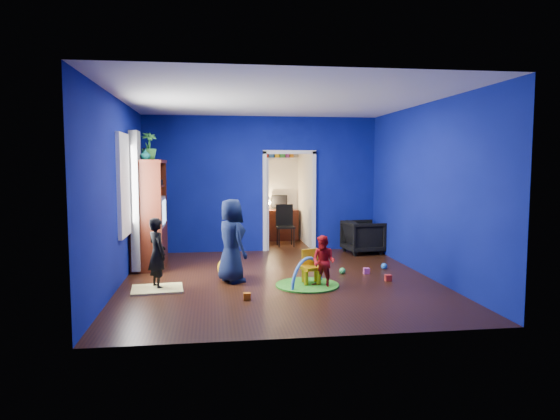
{
  "coord_description": "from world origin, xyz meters",
  "views": [
    {
      "loc": [
        -1.07,
        -7.94,
        1.89
      ],
      "look_at": [
        0.08,
        0.4,
        1.11
      ],
      "focal_mm": 32.0,
      "sensor_mm": 36.0,
      "label": 1
    }
  ],
  "objects": [
    {
      "name": "desk_monitor",
      "position": [
        0.6,
        4.38,
        0.95
      ],
      "size": [
        0.4,
        0.05,
        0.32
      ],
      "primitive_type": "cube",
      "color": "black",
      "rests_on": "study_desk"
    },
    {
      "name": "armchair",
      "position": [
        2.1,
        2.18,
        0.35
      ],
      "size": [
        0.85,
        0.83,
        0.7
      ],
      "primitive_type": "imported",
      "rotation": [
        0.0,
        0.0,
        1.7
      ],
      "color": "black",
      "rests_on": "floor"
    },
    {
      "name": "doorway",
      "position": [
        0.6,
        2.75,
        1.05
      ],
      "size": [
        1.16,
        0.1,
        2.1
      ],
      "primitive_type": "cube",
      "color": "white",
      "rests_on": "floor"
    },
    {
      "name": "wall_left",
      "position": [
        -2.5,
        0.0,
        1.45
      ],
      "size": [
        0.02,
        5.5,
        2.9
      ],
      "primitive_type": "cube",
      "color": "navy",
      "rests_on": "floor"
    },
    {
      "name": "folding_chair",
      "position": [
        0.6,
        3.3,
        0.46
      ],
      "size": [
        0.4,
        0.4,
        0.92
      ],
      "primitive_type": "cube",
      "color": "black",
      "rests_on": "floor"
    },
    {
      "name": "vase",
      "position": [
        -2.21,
        1.01,
        2.05
      ],
      "size": [
        0.21,
        0.21,
        0.18
      ],
      "primitive_type": "imported",
      "rotation": [
        0.0,
        0.0,
        -0.24
      ],
      "color": "#0C5560",
      "rests_on": "tv_armoire"
    },
    {
      "name": "wall_back",
      "position": [
        0.0,
        2.75,
        1.45
      ],
      "size": [
        5.0,
        0.02,
        2.9
      ],
      "primitive_type": "cube",
      "color": "navy",
      "rests_on": "floor"
    },
    {
      "name": "book_shelf",
      "position": [
        0.6,
        4.37,
        2.02
      ],
      "size": [
        0.88,
        0.24,
        0.04
      ],
      "primitive_type": "cube",
      "color": "white",
      "rests_on": "study_desk"
    },
    {
      "name": "yellow_blanket",
      "position": [
        -1.9,
        -0.41,
        0.01
      ],
      "size": [
        0.81,
        0.67,
        0.03
      ],
      "primitive_type": "cube",
      "rotation": [
        0.0,
        0.0,
        0.1
      ],
      "color": "#F2E07A",
      "rests_on": "floor"
    },
    {
      "name": "toy_4",
      "position": [
        1.56,
        0.23,
        0.05
      ],
      "size": [
        0.1,
        0.08,
        0.1
      ],
      "primitive_type": "cube",
      "color": "#CF4DA6",
      "rests_on": "floor"
    },
    {
      "name": "tv_armoire",
      "position": [
        -2.21,
        1.31,
        0.98
      ],
      "size": [
        0.58,
        1.14,
        1.96
      ],
      "primitive_type": "cube",
      "color": "#40160A",
      "rests_on": "floor"
    },
    {
      "name": "desk_lamp",
      "position": [
        0.32,
        4.32,
        0.93
      ],
      "size": [
        0.14,
        0.14,
        0.14
      ],
      "primitive_type": "sphere",
      "color": "#FFD88C",
      "rests_on": "study_desk"
    },
    {
      "name": "child_navy",
      "position": [
        -0.77,
        -0.04,
        0.67
      ],
      "size": [
        0.67,
        0.77,
        1.34
      ],
      "primitive_type": "imported",
      "rotation": [
        0.0,
        0.0,
        2.02
      ],
      "color": "#0F1238",
      "rests_on": "floor"
    },
    {
      "name": "toy_3",
      "position": [
        1.14,
        0.28,
        0.06
      ],
      "size": [
        0.11,
        0.11,
        0.11
      ],
      "primitive_type": "sphere",
      "color": "green",
      "rests_on": "floor"
    },
    {
      "name": "curtain",
      "position": [
        -2.37,
        0.9,
        1.25
      ],
      "size": [
        0.14,
        0.42,
        2.4
      ],
      "primitive_type": "cube",
      "color": "slate",
      "rests_on": "floor"
    },
    {
      "name": "ceiling",
      "position": [
        0.0,
        0.0,
        2.9
      ],
      "size": [
        5.0,
        5.5,
        0.01
      ],
      "primitive_type": "cube",
      "color": "white",
      "rests_on": "wall_back"
    },
    {
      "name": "hopper_ball",
      "position": [
        -0.82,
        0.21,
        0.18
      ],
      "size": [
        0.36,
        0.36,
        0.36
      ],
      "primitive_type": "sphere",
      "color": "yellow",
      "rests_on": "floor"
    },
    {
      "name": "play_mat",
      "position": [
        0.38,
        -0.47,
        0.01
      ],
      "size": [
        0.98,
        0.98,
        0.03
      ],
      "primitive_type": "cylinder",
      "color": "green",
      "rests_on": "floor"
    },
    {
      "name": "alcove",
      "position": [
        0.6,
        3.62,
        1.25
      ],
      "size": [
        1.0,
        1.75,
        2.5
      ],
      "primitive_type": null,
      "color": "silver",
      "rests_on": "floor"
    },
    {
      "name": "floor",
      "position": [
        0.0,
        0.0,
        0.0
      ],
      "size": [
        5.0,
        5.5,
        0.01
      ],
      "primitive_type": "cube",
      "color": "black",
      "rests_on": "ground"
    },
    {
      "name": "toy_2",
      "position": [
        -0.6,
        -1.15,
        0.05
      ],
      "size": [
        0.1,
        0.08,
        0.1
      ],
      "primitive_type": "cube",
      "color": "orange",
      "rests_on": "floor"
    },
    {
      "name": "kid_chair",
      "position": [
        0.46,
        -0.42,
        0.25
      ],
      "size": [
        0.36,
        0.36,
        0.5
      ],
      "primitive_type": "cube",
      "rotation": [
        0.0,
        0.0,
        0.33
      ],
      "color": "yellow",
      "rests_on": "floor"
    },
    {
      "name": "wall_right",
      "position": [
        2.5,
        0.0,
        1.45
      ],
      "size": [
        0.02,
        5.5,
        2.9
      ],
      "primitive_type": "cube",
      "color": "navy",
      "rests_on": "floor"
    },
    {
      "name": "toddler_red",
      "position": [
        0.61,
        -0.62,
        0.4
      ],
      "size": [
        0.49,
        0.49,
        0.8
      ],
      "primitive_type": "imported",
      "rotation": [
        0.0,
        0.0,
        -0.73
      ],
      "color": "red",
      "rests_on": "floor"
    },
    {
      "name": "wall_front",
      "position": [
        0.0,
        -2.75,
        1.45
      ],
      "size": [
        5.0,
        0.02,
        2.9
      ],
      "primitive_type": "cube",
      "color": "navy",
      "rests_on": "floor"
    },
    {
      "name": "crt_tv",
      "position": [
        -2.17,
        1.31,
        1.02
      ],
      "size": [
        0.46,
        0.7,
        0.54
      ],
      "primitive_type": "cube",
      "color": "silver",
      "rests_on": "tv_armoire"
    },
    {
      "name": "toy_arch",
      "position": [
        0.38,
        -0.47,
        0.02
      ],
      "size": [
        0.63,
        0.68,
        0.88
      ],
      "primitive_type": "torus",
      "rotation": [
        1.57,
        0.0,
        0.83
      ],
      "color": "#3F8CD8",
      "rests_on": "floor"
    },
    {
      "name": "child_black",
      "position": [
        -1.9,
        -0.31,
        0.54
      ],
      "size": [
        0.42,
        0.47,
        1.08
      ],
      "primitive_type": "imported",
      "rotation": [
        0.0,
        0.0,
        2.08
      ],
      "color": "black",
      "rests_on": "floor"
    },
    {
      "name": "study_desk",
      "position": [
        0.6,
        4.26,
        0.38
      ],
      "size": [
        0.88,
        0.44,
        0.75
      ],
      "primitive_type": "cube",
      "color": "#3D140A",
      "rests_on": "floor"
    },
    {
      "name": "toy_1",
      "position": [
        2.0,
        0.57,
        0.06
      ],
      "size": [
        0.11,
        0.11,
        0.11
      ],
      "primitive_type": "sphere",
      "color": "blue",
      "rests_on": "floor"
    },
    {
      "name": "toy_0",
      "position": [
        1.74,
        -0.33,
        0.05
      ],
      "size": [
        0.1,
        0.08,
        0.1
      ],
      "primitive_type": "cube",
      "color": "red",
      "rests_on": "floor"
    },
    {
      "name": "window_left",
      "position": [
        -2.48,
        0.35,
        1.55
      ],
      "size": [
        0.03,
        0.95,
        1.55
      ],
      "primitive_type": "cube",
      "color": "white",
      "rests_on": "wall_left"
    },
    {
      "name": "potted_plant",
      "position": [
        -2.21,
        1.53,
        2.21
      ],
      "size": [
        0.38,
        0.38,
        0.51
      ],
      "primitive_type": "imported",
      "rotation": [
        0.0,
        0.0,
        0.43
      ],
      "color": "green",
      "rests_on": "tv_armoire"
    }
  ]
}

